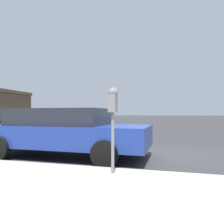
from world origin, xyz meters
TOP-DOWN VIEW (x-y plane):
  - ground_plane at (0.00, 0.00)m, footprint 220.00×220.00m
  - parking_meter at (-2.61, 0.91)m, footprint 0.21×0.19m
  - car_blue at (-0.86, 2.84)m, footprint 2.13×4.79m

SIDE VIEW (x-z plane):
  - ground_plane at x=0.00m, z-range 0.00..0.00m
  - car_blue at x=-0.86m, z-range 0.05..1.44m
  - parking_meter at x=-2.61m, z-range 0.55..2.17m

